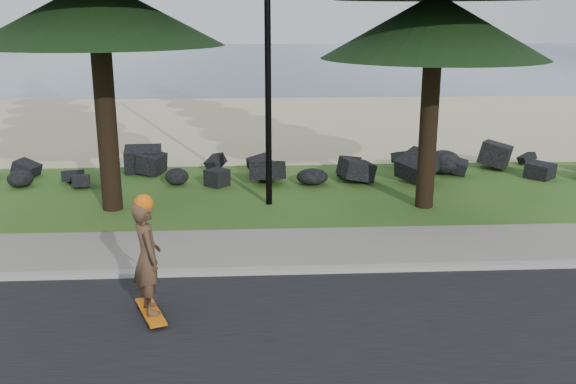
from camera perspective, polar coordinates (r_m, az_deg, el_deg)
name	(u,v)px	position (r m, az deg, el deg)	size (l,w,h in m)	color
ground	(274,254)	(11.71, -1.25, -5.57)	(160.00, 160.00, 0.00)	#2A5A1C
kerb	(276,271)	(10.85, -1.08, -7.04)	(160.00, 0.20, 0.10)	#ABA79A
sidewalk	(274,248)	(11.88, -1.28, -5.04)	(160.00, 2.00, 0.08)	gray
beach_sand	(261,122)	(25.76, -2.41, 6.21)	(160.00, 15.00, 0.01)	beige
ocean	(255,59)	(62.05, -2.97, 11.76)	(160.00, 58.00, 0.01)	#30445C
seawall_boulders	(267,178)	(17.04, -1.92, 1.27)	(60.00, 2.40, 1.10)	black
lamp_post	(268,17)	(14.11, -1.83, 15.24)	(0.25, 0.14, 8.14)	black
skateboarder	(147,258)	(9.25, -12.40, -5.74)	(0.59, 1.00, 1.83)	orange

